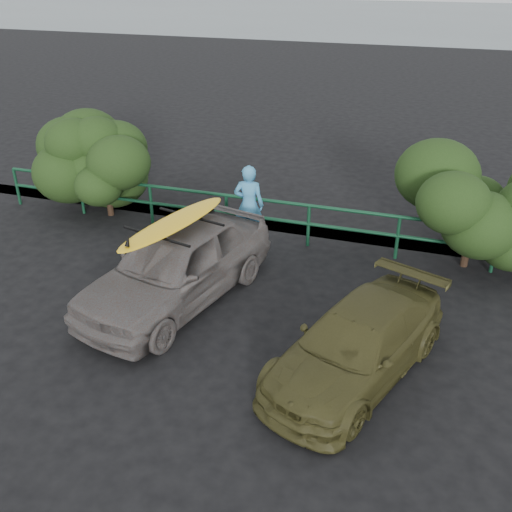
{
  "coord_description": "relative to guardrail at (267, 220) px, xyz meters",
  "views": [
    {
      "loc": [
        3.57,
        -6.61,
        5.95
      ],
      "look_at": [
        0.72,
        2.03,
        1.16
      ],
      "focal_mm": 40.0,
      "sensor_mm": 36.0,
      "label": 1
    }
  ],
  "objects": [
    {
      "name": "ocean",
      "position": [
        0.0,
        55.0,
        -0.52
      ],
      "size": [
        200.0,
        200.0,
        0.0
      ],
      "primitive_type": "plane",
      "color": "slate",
      "rests_on": "ground"
    },
    {
      "name": "sedan",
      "position": [
        -0.84,
        -3.06,
        0.25
      ],
      "size": [
        2.85,
        4.84,
        1.54
      ],
      "primitive_type": "imported",
      "rotation": [
        0.0,
        0.0,
        -0.24
      ],
      "color": "#605956",
      "rests_on": "ground"
    },
    {
      "name": "shrub_left",
      "position": [
        -4.8,
        0.4,
        0.61
      ],
      "size": [
        3.2,
        2.4,
        2.26
      ],
      "primitive_type": null,
      "color": "#223B15",
      "rests_on": "ground"
    },
    {
      "name": "man",
      "position": [
        -0.35,
        -0.26,
        0.42
      ],
      "size": [
        0.74,
        0.54,
        1.88
      ],
      "primitive_type": "imported",
      "rotation": [
        0.0,
        0.0,
        3.28
      ],
      "color": "#4498CC",
      "rests_on": "ground"
    },
    {
      "name": "surfboard",
      "position": [
        -0.84,
        -3.06,
        1.12
      ],
      "size": [
        1.27,
        2.95,
        0.09
      ],
      "primitive_type": "ellipsoid",
      "rotation": [
        0.0,
        0.0,
        -0.24
      ],
      "color": "yellow",
      "rests_on": "roof_rack"
    },
    {
      "name": "roof_rack",
      "position": [
        -0.84,
        -3.06,
        1.05
      ],
      "size": [
        1.73,
        1.4,
        0.05
      ],
      "primitive_type": null,
      "rotation": [
        0.0,
        0.0,
        -0.24
      ],
      "color": "black",
      "rests_on": "sedan"
    },
    {
      "name": "guardrail",
      "position": [
        0.0,
        0.0,
        0.0
      ],
      "size": [
        14.0,
        0.08,
        1.04
      ],
      "primitive_type": null,
      "color": "#124127",
      "rests_on": "ground"
    },
    {
      "name": "ground",
      "position": [
        0.0,
        -5.0,
        -0.52
      ],
      "size": [
        80.0,
        80.0,
        0.0
      ],
      "primitive_type": "plane",
      "color": "black"
    },
    {
      "name": "olive_vehicle",
      "position": [
        2.8,
        -4.21,
        0.05
      ],
      "size": [
        2.88,
        4.23,
        1.14
      ],
      "primitive_type": "imported",
      "rotation": [
        0.0,
        0.0,
        -0.36
      ],
      "color": "#423F1D",
      "rests_on": "ground"
    },
    {
      "name": "shrub_right",
      "position": [
        5.0,
        0.5,
        0.75
      ],
      "size": [
        3.2,
        2.4,
        2.54
      ],
      "primitive_type": null,
      "color": "#223B15",
      "rests_on": "ground"
    }
  ]
}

